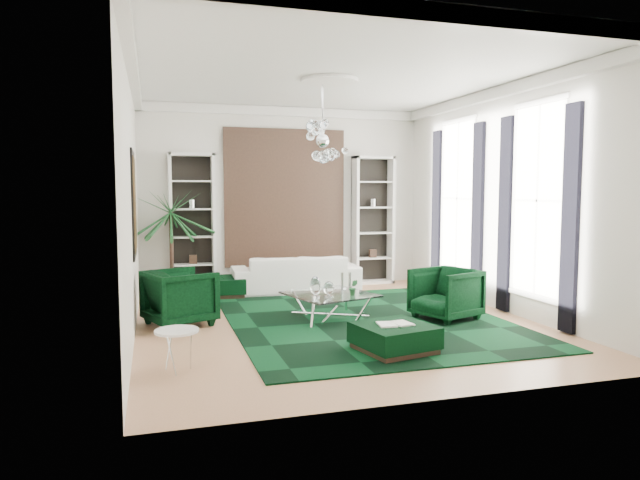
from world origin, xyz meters
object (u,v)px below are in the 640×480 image
object	(u,v)px
coffee_table	(330,306)
side_table	(177,351)
ottoman_side	(222,287)
palm	(171,228)
sofa	(296,274)
ottoman_front	(394,338)
armchair_right	(446,294)
armchair_left	(180,297)

from	to	relation	value
coffee_table	side_table	world-z (taller)	side_table
ottoman_side	palm	bearing A→B (deg)	152.87
sofa	ottoman_front	size ratio (longest dim) A/B	2.87
ottoman_side	armchair_right	bearing A→B (deg)	-43.00
sofa	armchair_left	distance (m)	3.30
sofa	ottoman_front	world-z (taller)	sofa
armchair_left	ottoman_front	distance (m)	3.43
sofa	ottoman_side	size ratio (longest dim) A/B	3.02
coffee_table	palm	xyz separation A→B (m)	(-2.35, 2.93, 1.11)
sofa	ottoman_side	xyz separation A→B (m)	(-1.49, -0.11, -0.18)
armchair_right	coffee_table	size ratio (longest dim) A/B	0.75
ottoman_front	palm	distance (m)	5.68
side_table	sofa	bearing A→B (deg)	61.16
armchair_right	coffee_table	xyz separation A→B (m)	(-1.77, 0.52, -0.20)
armchair_left	coffee_table	size ratio (longest dim) A/B	0.78
coffee_table	palm	world-z (taller)	palm
coffee_table	ottoman_front	world-z (taller)	coffee_table
sofa	armchair_left	xyz separation A→B (m)	(-2.39, -2.27, 0.06)
sofa	coffee_table	size ratio (longest dim) A/B	2.10
ottoman_front	sofa	bearing A→B (deg)	91.96
side_table	ottoman_front	bearing A→B (deg)	0.76
armchair_right	side_table	world-z (taller)	armchair_right
sofa	armchair_left	bearing A→B (deg)	46.77
ottoman_side	coffee_table	bearing A→B (deg)	-59.91
ottoman_front	palm	xyz separation A→B (m)	(-2.57, 4.93, 1.14)
coffee_table	palm	size ratio (longest dim) A/B	0.46
armchair_left	side_table	size ratio (longest dim) A/B	1.91
ottoman_front	ottoman_side	bearing A→B (deg)	110.31
ottoman_side	palm	distance (m)	1.54
ottoman_front	coffee_table	bearing A→B (deg)	96.50
armchair_right	side_table	xyz separation A→B (m)	(-4.23, -1.52, -0.18)
armchair_right	ottoman_side	distance (m)	4.37
armchair_left	armchair_right	xyz separation A→B (m)	(4.08, -0.81, -0.02)
coffee_table	ottoman_front	distance (m)	2.02
armchair_right	palm	world-z (taller)	palm
ottoman_side	side_table	bearing A→B (deg)	-103.05
armchair_left	armchair_right	bearing A→B (deg)	-122.57
side_table	palm	distance (m)	5.08
armchair_right	coffee_table	distance (m)	1.85
armchair_left	side_table	xyz separation A→B (m)	(-0.14, -2.33, -0.19)
armchair_right	palm	size ratio (longest dim) A/B	0.34
armchair_right	ottoman_side	world-z (taller)	armchair_right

